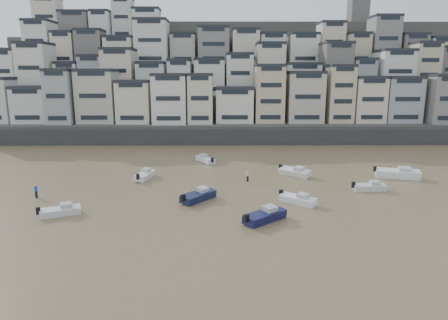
{
  "coord_description": "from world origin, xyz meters",
  "views": [
    {
      "loc": [
        8.19,
        -23.08,
        15.59
      ],
      "look_at": [
        8.61,
        30.0,
        4.0
      ],
      "focal_mm": 32.0,
      "sensor_mm": 36.0,
      "label": 1
    }
  ],
  "objects_px": {
    "boat_h": "(205,158)",
    "person_blue": "(36,191)",
    "boat_j": "(60,210)",
    "boat_e": "(295,171)",
    "boat_a": "(265,214)",
    "boat_b": "(298,198)",
    "boat_c": "(198,195)",
    "boat_d": "(370,186)",
    "boat_g": "(398,172)",
    "boat_f": "(145,174)",
    "person_pink": "(248,176)"
  },
  "relations": [
    {
      "from": "boat_e",
      "to": "boat_a",
      "type": "relative_size",
      "value": 0.95
    },
    {
      "from": "boat_g",
      "to": "boat_b",
      "type": "height_order",
      "value": "boat_g"
    },
    {
      "from": "boat_c",
      "to": "boat_j",
      "type": "xyz_separation_m",
      "value": [
        -15.16,
        -5.2,
        -0.12
      ]
    },
    {
      "from": "boat_d",
      "to": "person_pink",
      "type": "relative_size",
      "value": 2.74
    },
    {
      "from": "boat_j",
      "to": "boat_h",
      "type": "distance_m",
      "value": 31.03
    },
    {
      "from": "boat_j",
      "to": "boat_a",
      "type": "distance_m",
      "value": 22.78
    },
    {
      "from": "boat_e",
      "to": "boat_c",
      "type": "relative_size",
      "value": 0.98
    },
    {
      "from": "person_pink",
      "to": "boat_h",
      "type": "bearing_deg",
      "value": 117.58
    },
    {
      "from": "boat_g",
      "to": "boat_d",
      "type": "bearing_deg",
      "value": -119.92
    },
    {
      "from": "boat_f",
      "to": "person_blue",
      "type": "distance_m",
      "value": 15.27
    },
    {
      "from": "boat_b",
      "to": "boat_a",
      "type": "relative_size",
      "value": 0.88
    },
    {
      "from": "boat_e",
      "to": "boat_g",
      "type": "distance_m",
      "value": 15.44
    },
    {
      "from": "boat_b",
      "to": "person_pink",
      "type": "xyz_separation_m",
      "value": [
        -5.45,
        10.34,
        0.18
      ]
    },
    {
      "from": "boat_e",
      "to": "boat_b",
      "type": "bearing_deg",
      "value": -57.47
    },
    {
      "from": "boat_a",
      "to": "boat_j",
      "type": "bearing_deg",
      "value": 134.67
    },
    {
      "from": "boat_d",
      "to": "boat_b",
      "type": "xyz_separation_m",
      "value": [
        -10.78,
        -5.45,
        0.04
      ]
    },
    {
      "from": "boat_e",
      "to": "boat_j",
      "type": "bearing_deg",
      "value": -108.38
    },
    {
      "from": "boat_j",
      "to": "boat_h",
      "type": "relative_size",
      "value": 0.9
    },
    {
      "from": "boat_c",
      "to": "boat_b",
      "type": "height_order",
      "value": "boat_c"
    },
    {
      "from": "boat_j",
      "to": "boat_f",
      "type": "bearing_deg",
      "value": 44.11
    },
    {
      "from": "boat_b",
      "to": "boat_h",
      "type": "distance_m",
      "value": 26.19
    },
    {
      "from": "boat_j",
      "to": "boat_e",
      "type": "bearing_deg",
      "value": 6.87
    },
    {
      "from": "boat_a",
      "to": "boat_h",
      "type": "relative_size",
      "value": 1.1
    },
    {
      "from": "boat_b",
      "to": "boat_g",
      "type": "bearing_deg",
      "value": 75.58
    },
    {
      "from": "boat_b",
      "to": "person_blue",
      "type": "relative_size",
      "value": 2.92
    },
    {
      "from": "boat_a",
      "to": "boat_h",
      "type": "xyz_separation_m",
      "value": [
        -7.5,
        29.07,
        -0.07
      ]
    },
    {
      "from": "boat_c",
      "to": "boat_b",
      "type": "bearing_deg",
      "value": -56.89
    },
    {
      "from": "boat_e",
      "to": "boat_b",
      "type": "height_order",
      "value": "boat_e"
    },
    {
      "from": "boat_e",
      "to": "boat_a",
      "type": "distance_m",
      "value": 20.4
    },
    {
      "from": "boat_f",
      "to": "boat_h",
      "type": "xyz_separation_m",
      "value": [
        8.69,
        11.25,
        -0.01
      ]
    },
    {
      "from": "boat_e",
      "to": "boat_c",
      "type": "height_order",
      "value": "boat_c"
    },
    {
      "from": "boat_e",
      "to": "boat_j",
      "type": "distance_m",
      "value": 34.09
    },
    {
      "from": "boat_j",
      "to": "boat_c",
      "type": "bearing_deg",
      "value": -4.6
    },
    {
      "from": "boat_g",
      "to": "person_pink",
      "type": "xyz_separation_m",
      "value": [
        -22.87,
        -1.69,
        -0.07
      ]
    },
    {
      "from": "boat_c",
      "to": "person_pink",
      "type": "bearing_deg",
      "value": 2.54
    },
    {
      "from": "boat_e",
      "to": "person_pink",
      "type": "distance_m",
      "value": 8.09
    },
    {
      "from": "boat_a",
      "to": "person_blue",
      "type": "xyz_separation_m",
      "value": [
        -28.37,
        8.61,
        0.08
      ]
    },
    {
      "from": "boat_b",
      "to": "boat_c",
      "type": "bearing_deg",
      "value": -145.28
    },
    {
      "from": "boat_b",
      "to": "boat_a",
      "type": "xyz_separation_m",
      "value": [
        -4.66,
        -5.88,
        0.09
      ]
    },
    {
      "from": "boat_g",
      "to": "person_blue",
      "type": "distance_m",
      "value": 51.3
    },
    {
      "from": "boat_h",
      "to": "person_blue",
      "type": "relative_size",
      "value": 3.01
    },
    {
      "from": "boat_f",
      "to": "boat_a",
      "type": "distance_m",
      "value": 24.08
    },
    {
      "from": "boat_c",
      "to": "boat_g",
      "type": "height_order",
      "value": "boat_g"
    },
    {
      "from": "boat_g",
      "to": "person_blue",
      "type": "height_order",
      "value": "boat_g"
    },
    {
      "from": "boat_f",
      "to": "boat_h",
      "type": "bearing_deg",
      "value": -25.55
    },
    {
      "from": "boat_f",
      "to": "boat_j",
      "type": "bearing_deg",
      "value": 169.77
    },
    {
      "from": "boat_d",
      "to": "boat_f",
      "type": "bearing_deg",
      "value": 167.21
    },
    {
      "from": "boat_g",
      "to": "boat_h",
      "type": "relative_size",
      "value": 1.32
    },
    {
      "from": "boat_e",
      "to": "boat_d",
      "type": "bearing_deg",
      "value": -1.02
    },
    {
      "from": "boat_b",
      "to": "person_blue",
      "type": "bearing_deg",
      "value": -143.79
    }
  ]
}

